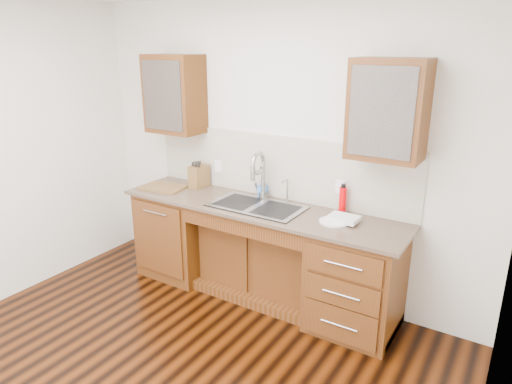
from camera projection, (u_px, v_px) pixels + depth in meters
The scene contains 23 objects.
wall_back at pixel (279, 150), 4.24m from camera, with size 4.00×0.10×2.70m, color silver.
base_cabinet_left at pixel (180, 232), 4.71m from camera, with size 0.70×0.62×0.88m, color #593014.
base_cabinet_center at pixel (263, 258), 4.34m from camera, with size 1.20×0.44×0.70m, color #593014.
base_cabinet_right at pixel (356, 280), 3.76m from camera, with size 0.70×0.62×0.88m, color #593014.
countertop at pixel (257, 208), 4.08m from camera, with size 2.70×0.65×0.03m, color #84705B.
backsplash at pixel (275, 167), 4.24m from camera, with size 2.70×0.02×0.59m, color beige.
sink at pixel (257, 216), 4.09m from camera, with size 0.84×0.46×0.19m, color #9E9EA5.
faucet at pixel (263, 178), 4.22m from camera, with size 0.04×0.04×0.40m, color #999993.
filter_tap at pixel (287, 190), 4.13m from camera, with size 0.02×0.02×0.24m, color #999993.
upper_cabinet_left at pixel (175, 94), 4.45m from camera, with size 0.55×0.34×0.75m, color #593014.
upper_cabinet_right at pixel (388, 110), 3.39m from camera, with size 0.55×0.34×0.75m, color #593014.
outlet_left at pixel (218, 166), 4.58m from camera, with size 0.08×0.01×0.12m, color white.
outlet_right at pixel (340, 187), 3.93m from camera, with size 0.08×0.01×0.12m, color white.
soap_bottle at pixel (263, 189), 4.29m from camera, with size 0.07×0.07×0.16m, color #3E7EE1.
water_bottle at pixel (343, 200), 3.88m from camera, with size 0.06×0.06×0.23m, color #EB0005.
plate at pixel (334, 222), 3.70m from camera, with size 0.25×0.25×0.01m, color silver.
dish_towel at pixel (344, 218), 3.70m from camera, with size 0.24×0.17×0.04m, color silver.
knife_block at pixel (199, 177), 4.58m from camera, with size 0.12×0.20×0.22m, color #A36241.
cutting_board at pixel (163, 187), 4.58m from camera, with size 0.43×0.30×0.02m, color #A97848.
cup_left_a at pixel (166, 99), 4.53m from camera, with size 0.12×0.12×0.09m, color white.
cup_left_b at pixel (187, 101), 4.39m from camera, with size 0.09×0.09×0.08m, color white.
cup_right_a at pixel (375, 115), 3.45m from camera, with size 0.14×0.14×0.11m, color white.
cup_right_b at pixel (405, 118), 3.34m from camera, with size 0.11×0.11×0.10m, color white.
Camera 1 is at (2.03, -1.84, 2.29)m, focal length 32.00 mm.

